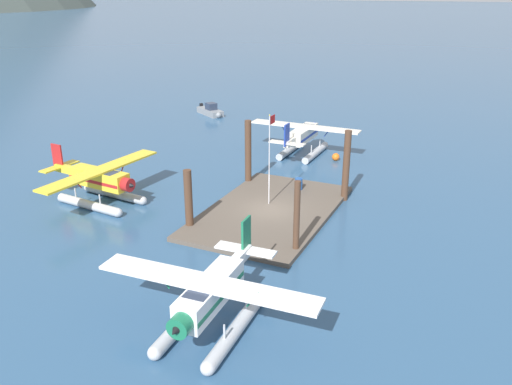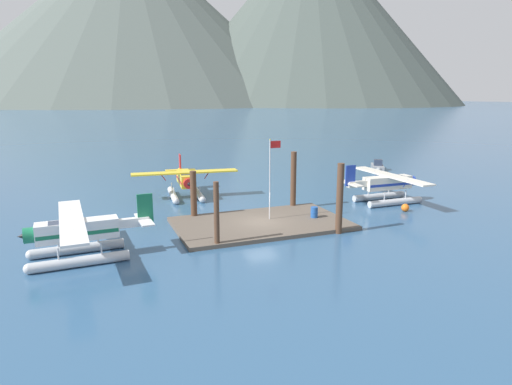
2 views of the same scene
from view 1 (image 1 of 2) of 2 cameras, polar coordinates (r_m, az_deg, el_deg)
The scene contains 13 objects.
ground_plane at distance 36.72m, azimuth 1.51°, elevation -2.26°, with size 1200.00×1200.00×0.00m, color #2D5175.
dock_platform at distance 36.66m, azimuth 1.51°, elevation -2.05°, with size 13.37×8.08×0.30m, color brown.
piling_near_left at distance 30.58m, azimuth 4.41°, elevation -2.74°, with size 0.37×0.37×4.52m, color #4C3323.
piling_near_right at distance 38.66m, azimuth 9.72°, elevation 2.84°, with size 0.50×0.50×5.26m, color #4C3323.
piling_far_left at distance 33.88m, azimuth -7.30°, elevation -0.82°, with size 0.52×0.52×4.04m, color #4C3323.
piling_far_right at distance 41.36m, azimuth -0.86°, elevation 4.31°, with size 0.51×0.51×5.18m, color #4C3323.
flagpole at distance 36.33m, azimuth 1.53°, elevation 4.67°, with size 0.95×0.10×6.45m.
fuel_drum at distance 40.19m, azimuth 4.63°, elevation 0.94°, with size 0.62×0.62×0.88m.
mooring_buoy at distance 48.35m, azimuth 8.61°, elevation 3.82°, with size 0.69×0.69×0.69m, color orange.
seaplane_cream_stbd_fwd at distance 49.53m, azimuth 5.14°, elevation 5.89°, with size 7.98×10.41×3.84m.
seaplane_white_port_aft at distance 24.27m, azimuth -5.00°, elevation -11.48°, with size 7.98×10.45×3.84m.
seaplane_yellow_bow_left at distance 39.46m, azimuth -16.49°, elevation 1.01°, with size 10.49×7.96×3.84m.
boat_grey_open_east at distance 65.69m, azimuth -4.92°, elevation 8.77°, with size 3.49×4.36×1.50m.
Camera 1 is at (-30.95, -13.20, 14.70)m, focal length 37.03 mm.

